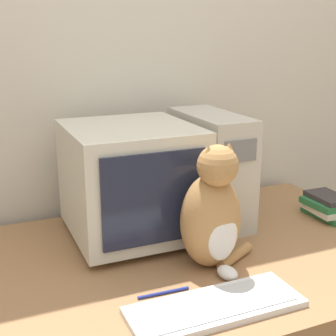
# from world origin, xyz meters

# --- Properties ---
(wall_back) EXTENTS (7.00, 0.05, 2.50)m
(wall_back) POSITION_xyz_m (0.00, 1.03, 1.25)
(wall_back) COLOR beige
(wall_back) RESTS_ON ground_plane
(crt_monitor) EXTENTS (0.42, 0.45, 0.40)m
(crt_monitor) POSITION_xyz_m (-0.08, 0.69, 0.94)
(crt_monitor) COLOR beige
(crt_monitor) RESTS_ON desk
(computer_tower) EXTENTS (0.17, 0.42, 0.41)m
(computer_tower) POSITION_xyz_m (0.25, 0.72, 0.94)
(computer_tower) COLOR beige
(computer_tower) RESTS_ON desk
(keyboard) EXTENTS (0.47, 0.17, 0.02)m
(keyboard) POSITION_xyz_m (-0.03, 0.16, 0.74)
(keyboard) COLOR silver
(keyboard) RESTS_ON desk
(cat) EXTENTS (0.27, 0.23, 0.39)m
(cat) POSITION_xyz_m (0.07, 0.38, 0.90)
(cat) COLOR #B7844C
(cat) RESTS_ON desk
(book_stack) EXTENTS (0.16, 0.20, 0.09)m
(book_stack) POSITION_xyz_m (0.68, 0.55, 0.78)
(book_stack) COLOR #28703D
(book_stack) RESTS_ON desk
(pen) EXTENTS (0.15, 0.02, 0.01)m
(pen) POSITION_xyz_m (-0.13, 0.28, 0.74)
(pen) COLOR navy
(pen) RESTS_ON desk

